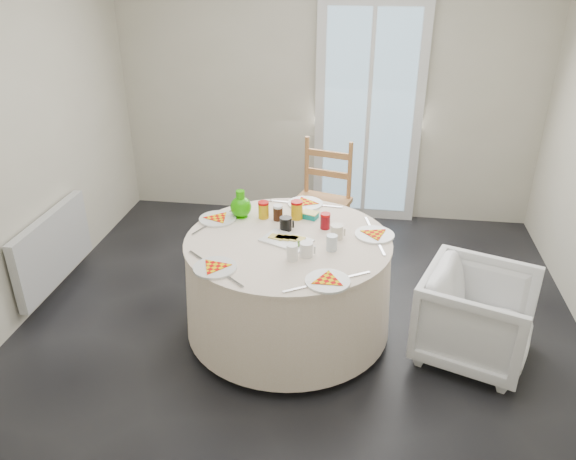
# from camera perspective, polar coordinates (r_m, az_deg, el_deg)

# --- Properties ---
(floor) EXTENTS (4.00, 4.00, 0.00)m
(floor) POSITION_cam_1_polar(r_m,az_deg,el_deg) (4.12, 1.13, -9.68)
(floor) COLOR black
(floor) RESTS_ON ground
(wall_back) EXTENTS (4.00, 0.02, 2.60)m
(wall_back) POSITION_cam_1_polar(r_m,az_deg,el_deg) (5.43, 4.00, 14.47)
(wall_back) COLOR #BCB5A3
(wall_back) RESTS_ON floor
(wall_left) EXTENTS (0.02, 4.00, 2.60)m
(wall_left) POSITION_cam_1_polar(r_m,az_deg,el_deg) (4.23, -26.96, 8.12)
(wall_left) COLOR #BCB5A3
(wall_left) RESTS_ON floor
(glass_door) EXTENTS (1.00, 0.08, 2.10)m
(glass_door) POSITION_cam_1_polar(r_m,az_deg,el_deg) (5.43, 8.17, 11.54)
(glass_door) COLOR silver
(glass_door) RESTS_ON floor
(radiator) EXTENTS (0.07, 1.00, 0.55)m
(radiator) POSITION_cam_1_polar(r_m,az_deg,el_deg) (4.68, -22.76, -1.70)
(radiator) COLOR silver
(radiator) RESTS_ON floor
(table) EXTENTS (1.40, 1.40, 0.71)m
(table) POSITION_cam_1_polar(r_m,az_deg,el_deg) (3.87, 0.00, -5.64)
(table) COLOR #F4E2D1
(table) RESTS_ON floor
(wooden_chair) EXTENTS (0.55, 0.54, 1.02)m
(wooden_chair) POSITION_cam_1_polar(r_m,az_deg,el_deg) (4.80, 3.23, 2.39)
(wooden_chair) COLOR #9B703F
(wooden_chair) RESTS_ON floor
(armchair) EXTENTS (0.82, 0.84, 0.69)m
(armchair) POSITION_cam_1_polar(r_m,az_deg,el_deg) (3.83, 18.78, -7.37)
(armchair) COLOR white
(armchair) RESTS_ON floor
(place_settings) EXTENTS (1.77, 1.77, 0.03)m
(place_settings) POSITION_cam_1_polar(r_m,az_deg,el_deg) (3.67, 0.00, -0.42)
(place_settings) COLOR white
(place_settings) RESTS_ON table
(jar_cluster) EXTENTS (0.56, 0.37, 0.15)m
(jar_cluster) POSITION_cam_1_polar(r_m,az_deg,el_deg) (3.87, 0.44, 1.93)
(jar_cluster) COLOR #A57710
(jar_cluster) RESTS_ON table
(butter_tub) EXTENTS (0.14, 0.12, 0.05)m
(butter_tub) POSITION_cam_1_polar(r_m,az_deg,el_deg) (3.96, 2.23, 1.94)
(butter_tub) COLOR #07867C
(butter_tub) RESTS_ON table
(green_pitcher) EXTENTS (0.19, 0.19, 0.19)m
(green_pitcher) POSITION_cam_1_polar(r_m,az_deg,el_deg) (3.96, -4.85, 3.20)
(green_pitcher) COLOR #23AA02
(green_pitcher) RESTS_ON table
(cheese_platter) EXTENTS (0.37, 0.31, 0.04)m
(cheese_platter) POSITION_cam_1_polar(r_m,az_deg,el_deg) (3.65, -0.17, -0.58)
(cheese_platter) COLOR silver
(cheese_platter) RESTS_ON table
(mugs_glasses) EXTENTS (0.72, 0.72, 0.11)m
(mugs_glasses) POSITION_cam_1_polar(r_m,az_deg,el_deg) (3.65, 2.27, 0.11)
(mugs_glasses) COLOR #9F9F9F
(mugs_glasses) RESTS_ON table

